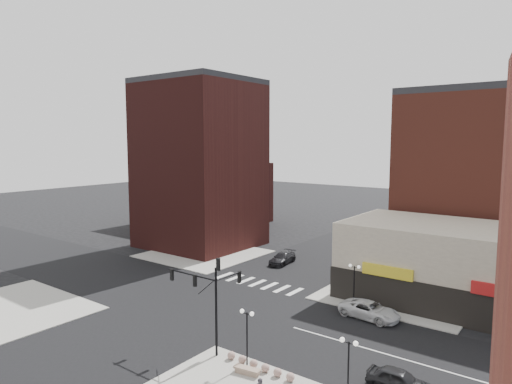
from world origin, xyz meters
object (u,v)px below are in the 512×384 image
Objects in this scene: street_lamp_se_a at (247,323)px; dark_sedan_east at (399,380)px; dark_sedan_north at (283,258)px; stone_bench at (247,371)px; white_suv at (370,310)px; street_lamp_ne at (354,274)px; traffic_signal at (210,290)px; street_lamp_se_b at (349,354)px.

street_lamp_se_a reaches higher than dark_sedan_east.
dark_sedan_north reaches higher than dark_sedan_east.
white_suv is at bearing 70.15° from stone_bench.
street_lamp_se_a is 0.97× the size of dark_sedan_east.
stone_bench is (14.28, -26.02, -0.38)m from dark_sedan_north.
stone_bench is (-0.21, -17.00, -2.93)m from street_lamp_ne.
street_lamp_se_a is at bearing -68.17° from dark_sedan_north.
traffic_signal reaches higher than street_lamp_se_a.
street_lamp_se_b is 0.74× the size of white_suv.
street_lamp_ne is 2.06× the size of stone_bench.
traffic_signal is 14.83m from dark_sedan_east.
dark_sedan_east is at bearing -48.94° from dark_sedan_north.
street_lamp_se_a is 28.54m from dark_sedan_north.
dark_sedan_north is at bearing 61.63° from white_suv.
white_suv is 2.80× the size of stone_bench.
street_lamp_se_a is at bearing 118.67° from stone_bench.
white_suv reaches higher than stone_bench.
street_lamp_se_a is 8.00m from street_lamp_se_b.
white_suv is 1.10× the size of dark_sedan_north.
dark_sedan_north is (-9.72, 24.85, -4.21)m from traffic_signal.
street_lamp_ne is 0.81× the size of dark_sedan_north.
dark_sedan_east is (6.55, -10.54, -0.05)m from white_suv.
dark_sedan_east is (9.05, -12.51, -2.56)m from street_lamp_ne.
traffic_signal is 1.37× the size of white_suv.
traffic_signal reaches higher than dark_sedan_north.
street_lamp_se_b is at bearing -66.37° from street_lamp_ne.
traffic_signal is 1.51× the size of dark_sedan_north.
white_suv is at bearing -39.39° from dark_sedan_north.
street_lamp_se_a is 0.81× the size of dark_sedan_north.
dark_sedan_east is 0.83× the size of dark_sedan_north.
stone_bench is at bearing -14.40° from traffic_signal.
dark_sedan_north is (-13.49, 25.02, -2.54)m from street_lamp_se_a.
dark_sedan_east is at bearing -54.11° from street_lamp_ne.
dark_sedan_north is (-23.54, 21.53, 0.02)m from dark_sedan_east.
white_suv is 12.41m from dark_sedan_east.
dark_sedan_north is 2.55× the size of stone_bench.
traffic_signal is 1.81× the size of dark_sedan_east.
white_suv is (7.27, 13.86, -4.18)m from traffic_signal.
traffic_signal reaches higher than dark_sedan_east.
dark_sedan_east is 31.90m from dark_sedan_north.
street_lamp_se_a reaches higher than dark_sedan_north.
street_lamp_ne reaches higher than stone_bench.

